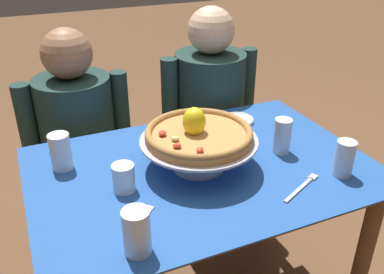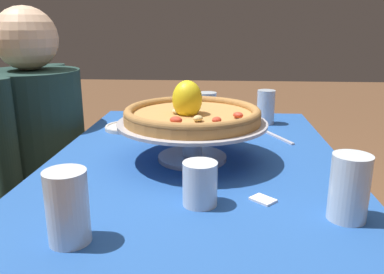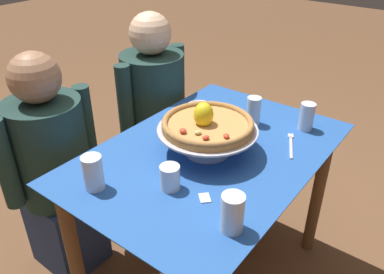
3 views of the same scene
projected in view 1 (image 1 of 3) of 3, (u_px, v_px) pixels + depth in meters
The scene contains 13 objects.
dining_table at pixel (202, 196), 1.53m from camera, with size 1.18×0.81×0.77m.
pizza_stand at pixel (199, 147), 1.44m from camera, with size 0.41×0.41×0.11m.
pizza at pixel (198, 133), 1.41m from camera, with size 0.37×0.37×0.11m.
water_glass_front_right at pixel (344, 160), 1.40m from camera, with size 0.07×0.07×0.13m.
water_glass_side_right at pixel (282, 138), 1.54m from camera, with size 0.07×0.07×0.13m.
water_glass_front_left at pixel (137, 235), 1.07m from camera, with size 0.07×0.07×0.13m.
water_glass_side_left at pixel (124, 179), 1.32m from camera, with size 0.07×0.07×0.09m.
water_glass_back_left at pixel (61, 154), 1.44m from camera, with size 0.07×0.07×0.13m.
side_plate at pixel (237, 120), 1.79m from camera, with size 0.14×0.14×0.02m.
dinner_fork at pixel (303, 186), 1.36m from camera, with size 0.19×0.10×0.01m.
sugar_packet at pixel (145, 211), 1.24m from camera, with size 0.05×0.04×0.01m, color white.
diner_left at pixel (81, 153), 1.98m from camera, with size 0.50×0.34×1.15m.
diner_right at pixel (209, 127), 2.17m from camera, with size 0.51×0.35×1.19m.
Camera 1 is at (-0.54, -1.13, 1.55)m, focal length 38.99 mm.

